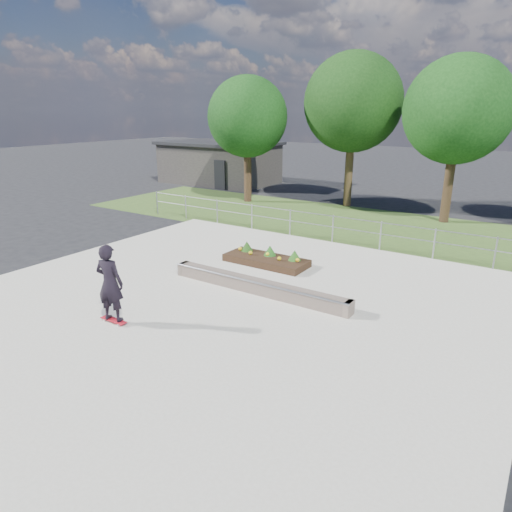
% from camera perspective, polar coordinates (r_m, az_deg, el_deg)
% --- Properties ---
extents(ground, '(120.00, 120.00, 0.00)m').
position_cam_1_polar(ground, '(13.00, -4.41, -6.17)').
color(ground, black).
rests_on(ground, ground).
extents(grass_verge, '(30.00, 8.00, 0.02)m').
position_cam_1_polar(grass_verge, '(22.25, 13.21, 3.68)').
color(grass_verge, '#334C1E').
rests_on(grass_verge, ground).
extents(concrete_slab, '(15.00, 15.00, 0.06)m').
position_cam_1_polar(concrete_slab, '(12.99, -4.42, -6.05)').
color(concrete_slab, '#AFAB9B').
rests_on(concrete_slab, ground).
extents(fence, '(20.06, 0.06, 1.20)m').
position_cam_1_polar(fence, '(18.91, 9.59, 3.81)').
color(fence, '#979A9F').
rests_on(fence, ground).
extents(building, '(8.40, 5.40, 3.00)m').
position_cam_1_polar(building, '(34.88, -4.59, 11.61)').
color(building, '#2B2826').
rests_on(building, ground).
extents(tree_far_left, '(4.55, 4.55, 7.15)m').
position_cam_1_polar(tree_far_left, '(27.10, -1.09, 16.96)').
color(tree_far_left, '#301E13').
rests_on(tree_far_left, ground).
extents(tree_mid_left, '(5.25, 5.25, 8.25)m').
position_cam_1_polar(tree_mid_left, '(26.25, 12.03, 18.21)').
color(tree_mid_left, '#382816').
rests_on(tree_mid_left, ground).
extents(tree_mid_right, '(4.90, 4.90, 7.70)m').
position_cam_1_polar(tree_mid_right, '(23.73, 23.92, 16.29)').
color(tree_mid_right, black).
rests_on(tree_mid_right, ground).
extents(grind_ledge, '(6.00, 0.44, 0.43)m').
position_cam_1_polar(grind_ledge, '(13.60, 0.11, -3.79)').
color(grind_ledge, brown).
rests_on(grind_ledge, concrete_slab).
extents(planter_bed, '(3.00, 1.20, 0.61)m').
position_cam_1_polar(planter_bed, '(16.16, 1.37, -0.31)').
color(planter_bed, black).
rests_on(planter_bed, concrete_slab).
extents(skateboarder, '(0.83, 0.65, 2.09)m').
position_cam_1_polar(skateboarder, '(11.98, -17.81, -3.26)').
color(skateboarder, silver).
rests_on(skateboarder, concrete_slab).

